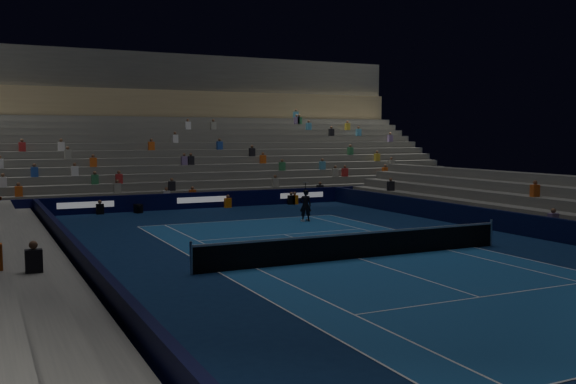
% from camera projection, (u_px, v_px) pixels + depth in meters
% --- Properties ---
extents(ground, '(90.00, 90.00, 0.00)m').
position_uv_depth(ground, '(358.00, 259.00, 23.87)').
color(ground, '#0B1F44').
rests_on(ground, ground).
extents(court_surface, '(10.97, 23.77, 0.01)m').
position_uv_depth(court_surface, '(358.00, 258.00, 23.87)').
color(court_surface, '#194D89').
rests_on(court_surface, ground).
extents(sponsor_barrier_far, '(44.00, 0.25, 1.00)m').
position_uv_depth(sponsor_barrier_far, '(201.00, 200.00, 40.43)').
color(sponsor_barrier_far, black).
rests_on(sponsor_barrier_far, ground).
extents(sponsor_barrier_east, '(0.25, 37.00, 1.00)m').
position_uv_depth(sponsor_barrier_east, '(549.00, 229.00, 28.03)').
color(sponsor_barrier_east, black).
rests_on(sponsor_barrier_east, ground).
extents(sponsor_barrier_west, '(0.25, 37.00, 1.00)m').
position_uv_depth(sponsor_barrier_west, '(86.00, 269.00, 19.63)').
color(sponsor_barrier_west, black).
rests_on(sponsor_barrier_west, ground).
extents(grandstand_main, '(44.00, 15.20, 11.20)m').
position_uv_depth(grandstand_main, '(162.00, 151.00, 48.61)').
color(grandstand_main, '#61615C').
rests_on(grandstand_main, ground).
extents(tennis_net, '(12.90, 0.10, 1.10)m').
position_uv_depth(tennis_net, '(359.00, 245.00, 23.83)').
color(tennis_net, '#B2B2B7').
rests_on(tennis_net, ground).
extents(tennis_player, '(0.72, 0.58, 1.70)m').
position_uv_depth(tennis_player, '(305.00, 205.00, 34.17)').
color(tennis_player, black).
rests_on(tennis_player, ground).
extents(broadcast_camera, '(0.50, 0.88, 0.51)m').
position_uv_depth(broadcast_camera, '(138.00, 208.00, 37.91)').
color(broadcast_camera, black).
rests_on(broadcast_camera, ground).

